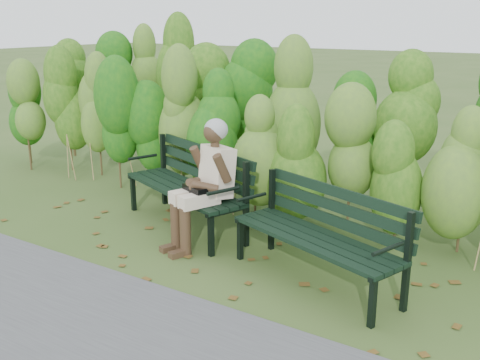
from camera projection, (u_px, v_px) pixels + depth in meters
The scene contains 7 objects.
ground at pixel (222, 254), 6.05m from camera, with size 80.00×80.00×0.00m, color #38531F.
footpath at pixel (59, 352), 4.27m from camera, with size 60.00×2.50×0.01m, color #474749.
hedge_band at pixel (304, 115), 7.20m from camera, with size 11.04×1.67×2.42m.
leaf_litter at pixel (229, 269), 5.68m from camera, with size 5.96×2.26×0.01m.
bench_left at pixel (191, 180), 6.76m from camera, with size 2.04×1.28×0.97m.
bench_right at pixel (323, 228), 5.32m from camera, with size 1.91×1.15×0.91m.
seated_woman at pixel (206, 176), 6.09m from camera, with size 0.65×0.88×1.42m.
Camera 1 is at (3.19, -4.59, 2.45)m, focal length 42.00 mm.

